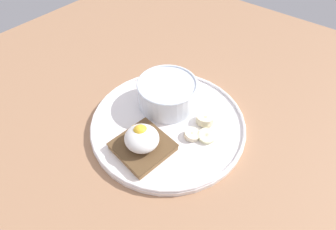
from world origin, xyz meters
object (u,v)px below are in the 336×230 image
Objects in this scene: banana_slice_back at (207,136)px; banana_slice_left at (192,134)px; toast_slice at (143,146)px; banana_slice_front at (205,119)px; poached_egg at (141,137)px; oatmeal_bowl at (167,93)px.

banana_slice_left is at bearing 30.01° from banana_slice_back.
toast_slice is 11.99cm from banana_slice_back.
banana_slice_front reaches higher than banana_slice_left.
banana_slice_front is at bearing -112.84° from poached_egg.
toast_slice is at bearing 67.73° from banana_slice_front.
banana_slice_back is at bearing -149.99° from banana_slice_left.
oatmeal_bowl reaches higher than banana_slice_left.
oatmeal_bowl is 2.66× the size of banana_slice_back.
banana_slice_left is (-5.20, -7.98, -0.21)cm from toast_slice.
toast_slice is 2.06× the size of banana_slice_front.
oatmeal_bowl is 2.45× the size of banana_slice_front.
toast_slice is 13.43cm from banana_slice_front.
poached_egg reaches higher than banana_slice_front.
toast_slice is (-3.95, 11.87, -2.08)cm from oatmeal_bowl.
oatmeal_bowl reaches higher than banana_slice_front.
toast_slice is 2.24× the size of banana_slice_back.
banana_slice_back is at bearing 167.50° from oatmeal_bowl.
oatmeal_bowl reaches higher than toast_slice.
banana_slice_back is at bearing -129.56° from poached_egg.
banana_slice_front is at bearing -88.54° from banana_slice_left.
toast_slice reaches higher than banana_slice_back.
toast_slice is at bearing 56.88° from banana_slice_left.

